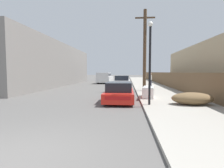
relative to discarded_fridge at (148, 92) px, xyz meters
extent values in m
plane|color=#595654|center=(-3.84, -8.84, -0.49)|extent=(220.00, 220.00, 0.00)
cube|color=#9E998E|center=(1.46, 14.66, -0.43)|extent=(4.20, 63.00, 0.12)
cube|color=white|center=(0.00, 0.00, -0.01)|extent=(1.00, 1.90, 0.70)
cube|color=white|center=(0.00, 0.00, 0.35)|extent=(0.96, 1.82, 0.03)
cube|color=#333335|center=(0.29, 0.52, 0.38)|extent=(0.06, 0.20, 0.02)
cube|color=gray|center=(0.05, 0.29, 0.37)|extent=(0.73, 0.19, 0.01)
cube|color=gray|center=(-0.04, -0.27, 0.37)|extent=(0.73, 0.19, 0.01)
cube|color=red|center=(-1.95, -1.08, -0.07)|extent=(1.76, 4.18, 0.54)
cube|color=black|center=(-1.95, -1.45, 0.47)|extent=(1.50, 2.01, 0.54)
cube|color=#B21414|center=(-1.94, -3.18, 0.02)|extent=(1.36, 0.04, 0.19)
cylinder|color=black|center=(-2.71, 0.21, -0.18)|extent=(0.20, 0.62, 0.62)
cylinder|color=black|center=(-1.21, 0.22, -0.18)|extent=(0.20, 0.62, 0.62)
cylinder|color=black|center=(-2.70, -2.38, -0.18)|extent=(0.20, 0.62, 0.62)
cylinder|color=black|center=(-1.20, -2.37, -0.18)|extent=(0.20, 0.62, 0.62)
cube|color=silver|center=(-2.09, 9.36, 0.01)|extent=(1.95, 4.55, 0.72)
cube|color=black|center=(-2.09, 9.18, 0.65)|extent=(1.65, 2.56, 0.57)
cube|color=#B21414|center=(-2.14, 7.09, 0.14)|extent=(1.45, 0.06, 0.25)
cylinder|color=black|center=(-2.87, 10.78, -0.18)|extent=(0.21, 0.61, 0.61)
cylinder|color=black|center=(-1.25, 10.74, -0.18)|extent=(0.21, 0.61, 0.61)
cylinder|color=black|center=(-2.93, 7.98, -0.18)|extent=(0.21, 0.61, 0.61)
cylinder|color=black|center=(-1.31, 7.95, -0.18)|extent=(0.21, 0.61, 0.61)
cube|color=silver|center=(-5.15, 17.00, 0.17)|extent=(2.26, 5.87, 0.88)
cube|color=silver|center=(-5.21, 15.41, 0.94)|extent=(2.02, 2.68, 0.66)
cube|color=black|center=(-5.21, 15.41, 0.96)|extent=(2.06, 2.63, 0.36)
cylinder|color=black|center=(-4.35, 15.17, -0.05)|extent=(0.29, 0.88, 0.87)
cylinder|color=black|center=(-6.08, 15.24, -0.05)|extent=(0.29, 0.88, 0.87)
cylinder|color=black|center=(-4.22, 18.76, -0.05)|extent=(0.29, 0.88, 0.87)
cylinder|color=black|center=(-5.95, 18.83, -0.05)|extent=(0.29, 0.88, 0.87)
cylinder|color=#4C3826|center=(0.12, 4.32, 3.34)|extent=(0.30, 0.30, 7.41)
cube|color=#4C3826|center=(0.12, 4.32, 6.30)|extent=(1.80, 0.12, 0.12)
cylinder|color=black|center=(-0.28, -2.79, 1.67)|extent=(0.12, 0.12, 4.08)
sphere|color=white|center=(-0.28, -2.79, 3.84)|extent=(0.26, 0.26, 0.26)
ellipsoid|color=brown|center=(2.00, -2.58, -0.04)|extent=(2.15, 1.24, 0.65)
cube|color=brown|center=(3.41, 12.70, 0.48)|extent=(0.08, 42.22, 1.69)
cube|color=gray|center=(-13.28, 11.31, 2.34)|extent=(7.00, 24.06, 5.65)
cube|color=tan|center=(8.15, 6.80, 1.80)|extent=(6.00, 17.48, 4.57)
cylinder|color=#282D42|center=(1.29, 9.00, 0.02)|extent=(0.28, 0.28, 0.78)
cylinder|color=beige|center=(1.29, 9.00, 0.72)|extent=(0.34, 0.34, 0.62)
sphere|color=tan|center=(1.29, 9.00, 1.15)|extent=(0.23, 0.23, 0.23)
camera|label=1|loc=(-1.44, -12.12, 1.37)|focal=28.00mm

